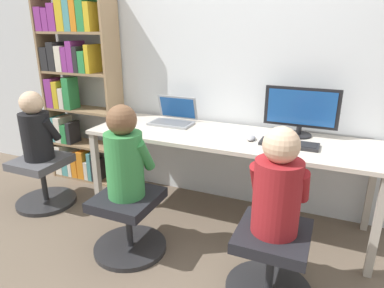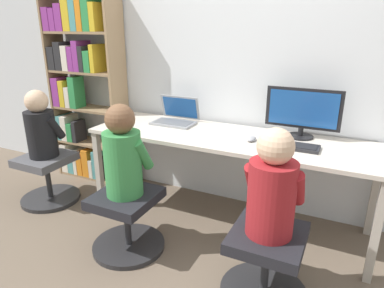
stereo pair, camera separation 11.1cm
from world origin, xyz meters
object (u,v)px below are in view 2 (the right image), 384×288
at_px(desktop_monitor, 303,113).
at_px(bookshelf, 80,88).
at_px(person_at_monitor, 272,188).
at_px(keyboard, 289,145).
at_px(office_chair_left, 266,263).
at_px(person_at_laptop, 123,155).
at_px(office_chair_side, 48,177).
at_px(laptop, 175,118).
at_px(person_near_shelf, 41,127).
at_px(office_chair_right, 127,220).

relative_size(desktop_monitor, bookshelf, 0.29).
height_order(desktop_monitor, bookshelf, bookshelf).
xyz_separation_m(person_at_monitor, bookshelf, (-2.20, 0.92, 0.24)).
bearing_deg(keyboard, bookshelf, 173.17).
bearing_deg(keyboard, person_at_monitor, -86.76).
relative_size(keyboard, office_chair_left, 0.78).
distance_m(person_at_laptop, office_chair_side, 1.25).
height_order(laptop, keyboard, laptop).
relative_size(laptop, bookshelf, 0.20).
height_order(laptop, person_near_shelf, person_near_shelf).
height_order(keyboard, bookshelf, bookshelf).
height_order(person_at_laptop, bookshelf, bookshelf).
height_order(desktop_monitor, laptop, desktop_monitor).
bearing_deg(laptop, desktop_monitor, 3.56).
height_order(desktop_monitor, person_at_monitor, desktop_monitor).
xyz_separation_m(keyboard, person_at_monitor, (0.04, -0.66, -0.03)).
distance_m(laptop, keyboard, 1.05).
distance_m(desktop_monitor, person_at_laptop, 1.38).
distance_m(laptop, office_chair_side, 1.33).
bearing_deg(laptop, bookshelf, 176.98).
xyz_separation_m(keyboard, office_chair_left, (0.04, -0.66, -0.53)).
bearing_deg(desktop_monitor, office_chair_left, -89.77).
height_order(laptop, office_chair_left, laptop).
relative_size(bookshelf, office_chair_side, 3.55).
height_order(office_chair_right, person_at_laptop, person_at_laptop).
bearing_deg(person_at_laptop, desktop_monitor, 40.93).
bearing_deg(bookshelf, keyboard, -6.83).
xyz_separation_m(office_chair_left, person_at_monitor, (0.00, 0.00, 0.49)).
bearing_deg(office_chair_right, person_at_monitor, -1.60).
relative_size(laptop, office_chair_left, 0.70).
bearing_deg(laptop, person_at_laptop, -87.36).
distance_m(desktop_monitor, laptop, 1.08).
distance_m(office_chair_side, person_near_shelf, 0.49).
bearing_deg(person_at_laptop, keyboard, 32.17).
distance_m(desktop_monitor, office_chair_left, 1.17).
xyz_separation_m(desktop_monitor, office_chair_side, (-2.14, -0.61, -0.71)).
distance_m(desktop_monitor, bookshelf, 2.20).
bearing_deg(office_chair_right, laptop, 92.63).
height_order(laptop, bookshelf, bookshelf).
distance_m(office_chair_left, person_near_shelf, 2.22).
relative_size(laptop, person_at_monitor, 0.59).
bearing_deg(office_chair_side, keyboard, 9.28).
xyz_separation_m(bookshelf, office_chair_side, (0.06, -0.60, -0.74)).
height_order(person_at_laptop, office_chair_side, person_at_laptop).
relative_size(office_chair_right, person_near_shelf, 0.88).
bearing_deg(laptop, office_chair_right, -87.37).
bearing_deg(bookshelf, office_chair_right, -37.20).
xyz_separation_m(bookshelf, person_near_shelf, (0.06, -0.60, -0.25)).
relative_size(person_at_laptop, office_chair_side, 1.22).
distance_m(desktop_monitor, person_near_shelf, 2.23).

